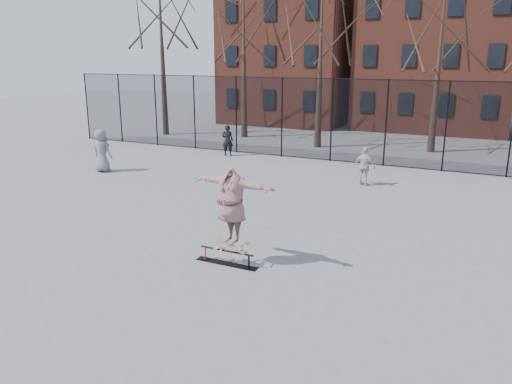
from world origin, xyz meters
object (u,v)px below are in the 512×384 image
at_px(bystander_grey, 102,151).
at_px(bystander_black, 228,140).
at_px(skateboard, 232,249).
at_px(skater, 231,211).
at_px(skate_rail, 227,258).
at_px(bystander_white, 365,166).

distance_m(bystander_grey, bystander_black, 6.51).
bearing_deg(bystander_grey, skateboard, 148.26).
height_order(bystander_grey, bystander_black, bystander_grey).
distance_m(skater, bystander_black, 14.05).
bearing_deg(skate_rail, skateboard, 0.00).
height_order(skater, bystander_white, skater).
distance_m(skate_rail, skateboard, 0.31).
relative_size(skateboard, skater, 0.38).
bearing_deg(bystander_black, skater, 97.88).
relative_size(skateboard, bystander_white, 0.56).
bearing_deg(skateboard, bystander_white, 84.14).
bearing_deg(skate_rail, skater, 0.00).
distance_m(skate_rail, skater, 1.26).
distance_m(bystander_grey, bystander_white, 11.39).
bearing_deg(bystander_grey, skater, 148.26).
relative_size(skate_rail, skater, 0.73).
xyz_separation_m(skater, bystander_grey, (-10.12, 6.54, -0.45)).
xyz_separation_m(bystander_grey, bystander_black, (3.19, 5.67, -0.15)).
xyz_separation_m(skateboard, bystander_grey, (-10.12, 6.54, 0.53)).
xyz_separation_m(skate_rail, bystander_white, (1.10, 9.22, 0.63)).
bearing_deg(bystander_white, skater, 99.51).
height_order(skate_rail, bystander_grey, bystander_grey).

